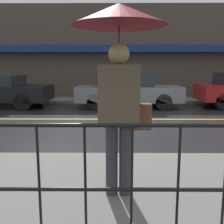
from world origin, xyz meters
name	(u,v)px	position (x,y,z in m)	size (l,w,h in m)	color
ground_plane	(150,119)	(0.00, 0.00, 0.00)	(80.00, 80.00, 0.00)	#262628
sidewalk_near	(203,190)	(0.00, -5.08, 0.06)	(28.00, 2.64, 0.12)	slate
sidewalk_far	(137,100)	(0.00, 4.75, 0.06)	(28.00, 1.98, 0.12)	slate
lane_marking	(150,119)	(0.00, 0.00, 0.00)	(25.20, 0.12, 0.01)	gold
building_storefront	(136,52)	(0.00, 5.86, 2.46)	(28.00, 0.85, 4.89)	#4C4238
pedestrian	(119,49)	(-1.09, -5.30, 1.83)	(1.05, 1.05, 2.19)	#333338
car_grey	(127,90)	(-0.61, 2.63, 0.73)	(4.28, 1.85, 1.43)	slate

